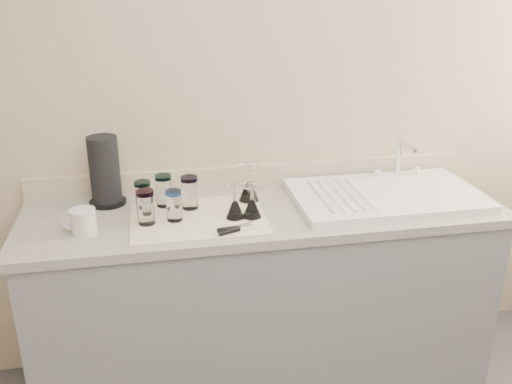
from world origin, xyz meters
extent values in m
cube|color=tan|center=(0.00, 1.50, 1.25)|extent=(3.50, 0.04, 2.50)
cube|color=slate|center=(0.00, 1.20, 0.43)|extent=(2.00, 0.60, 0.86)
cube|color=gray|center=(0.00, 1.20, 0.88)|extent=(2.06, 0.62, 0.04)
cube|color=white|center=(0.55, 1.20, 0.92)|extent=(0.82, 0.50, 0.03)
cylinder|color=silver|center=(0.69, 1.40, 1.03)|extent=(0.02, 0.02, 0.18)
cylinder|color=silver|center=(0.69, 1.32, 1.10)|extent=(0.02, 0.16, 0.02)
cylinder|color=silver|center=(0.59, 1.40, 0.96)|extent=(0.03, 0.03, 0.04)
cylinder|color=silver|center=(0.79, 1.40, 0.96)|extent=(0.03, 0.03, 0.04)
cube|color=white|center=(-0.29, 1.15, 0.90)|extent=(0.55, 0.42, 0.01)
cylinder|color=white|center=(-0.51, 1.25, 0.97)|extent=(0.06, 0.06, 0.12)
cylinder|color=teal|center=(-0.51, 1.25, 1.03)|extent=(0.07, 0.07, 0.02)
cylinder|color=white|center=(-0.42, 1.30, 0.97)|extent=(0.07, 0.07, 0.12)
cylinder|color=#3FBDB9|center=(-0.42, 1.30, 1.04)|extent=(0.07, 0.07, 0.02)
cylinder|color=white|center=(-0.32, 1.25, 0.97)|extent=(0.07, 0.07, 0.12)
cylinder|color=#5C389C|center=(-0.32, 1.25, 1.04)|extent=(0.07, 0.07, 0.02)
cylinder|color=white|center=(-0.50, 1.13, 0.97)|extent=(0.07, 0.07, 0.12)
cylinder|color=#D4277E|center=(-0.50, 1.13, 1.04)|extent=(0.07, 0.07, 0.02)
cylinder|color=white|center=(-0.39, 1.14, 0.96)|extent=(0.06, 0.06, 0.11)
cylinder|color=blue|center=(-0.39, 1.14, 1.03)|extent=(0.06, 0.06, 0.02)
cone|color=white|center=(-0.05, 1.29, 0.95)|extent=(0.09, 0.09, 0.08)
cylinder|color=white|center=(-0.05, 1.29, 1.03)|extent=(0.01, 0.01, 0.07)
cylinder|color=white|center=(-0.05, 1.29, 1.06)|extent=(0.09, 0.09, 0.01)
cone|color=white|center=(-0.14, 1.11, 0.94)|extent=(0.08, 0.08, 0.07)
cylinder|color=white|center=(-0.14, 1.11, 1.01)|extent=(0.01, 0.01, 0.06)
cylinder|color=white|center=(-0.14, 1.11, 1.04)|extent=(0.08, 0.08, 0.01)
cone|color=white|center=(-0.07, 1.11, 0.94)|extent=(0.08, 0.08, 0.07)
cylinder|color=white|center=(-0.07, 1.11, 1.01)|extent=(0.01, 0.01, 0.06)
cylinder|color=white|center=(-0.07, 1.11, 1.04)|extent=(0.08, 0.08, 0.01)
cube|color=silver|center=(-0.12, 1.00, 0.92)|extent=(0.06, 0.04, 0.02)
cylinder|color=black|center=(-0.18, 0.97, 0.92)|extent=(0.11, 0.06, 0.02)
cylinder|color=black|center=(-0.18, 0.99, 0.92)|extent=(0.11, 0.03, 0.02)
cylinder|color=silver|center=(-0.74, 1.10, 0.95)|extent=(0.12, 0.12, 0.10)
torus|color=silver|center=(-0.79, 1.11, 0.95)|extent=(0.08, 0.03, 0.08)
cylinder|color=black|center=(-0.66, 1.39, 0.91)|extent=(0.16, 0.16, 0.01)
cylinder|color=black|center=(-0.66, 1.39, 1.06)|extent=(0.13, 0.13, 0.29)
camera|label=1|loc=(-0.46, -1.00, 1.88)|focal=40.00mm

